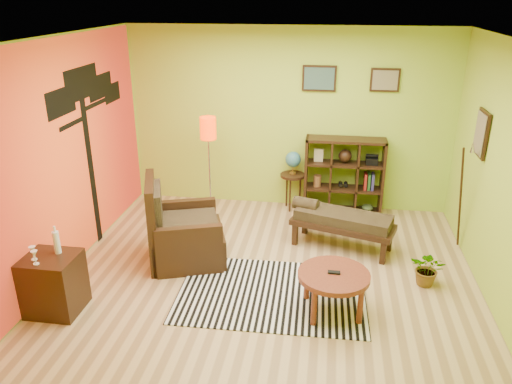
# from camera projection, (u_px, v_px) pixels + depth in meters

# --- Properties ---
(ground) EXTENTS (5.00, 5.00, 0.00)m
(ground) POSITION_uv_depth(u_px,v_px,m) (269.00, 274.00, 6.17)
(ground) COLOR tan
(ground) RESTS_ON ground
(room_shell) EXTENTS (5.04, 4.54, 2.82)m
(room_shell) POSITION_uv_depth(u_px,v_px,m) (262.00, 132.00, 5.52)
(room_shell) COLOR #A2CA39
(room_shell) RESTS_ON ground
(zebra_rug) EXTENTS (2.18, 1.51, 0.01)m
(zebra_rug) POSITION_uv_depth(u_px,v_px,m) (272.00, 293.00, 5.77)
(zebra_rug) COLOR white
(zebra_rug) RESTS_ON ground
(coffee_table) EXTENTS (0.77, 0.77, 0.49)m
(coffee_table) POSITION_uv_depth(u_px,v_px,m) (334.00, 279.00, 5.31)
(coffee_table) COLOR maroon
(coffee_table) RESTS_ON ground
(armchair) EXTENTS (1.16, 1.15, 1.12)m
(armchair) POSITION_uv_depth(u_px,v_px,m) (181.00, 235.00, 6.39)
(armchair) COLOR black
(armchair) RESTS_ON ground
(side_cabinet) EXTENTS (0.55, 0.50, 0.97)m
(side_cabinet) POSITION_uv_depth(u_px,v_px,m) (54.00, 283.00, 5.36)
(side_cabinet) COLOR black
(side_cabinet) RESTS_ON ground
(floor_lamp) EXTENTS (0.24, 0.24, 1.59)m
(floor_lamp) POSITION_uv_depth(u_px,v_px,m) (208.00, 138.00, 7.19)
(floor_lamp) COLOR silver
(floor_lamp) RESTS_ON ground
(globe_table) EXTENTS (0.39, 0.39, 0.95)m
(globe_table) POSITION_uv_depth(u_px,v_px,m) (293.00, 166.00, 7.76)
(globe_table) COLOR black
(globe_table) RESTS_ON ground
(cube_shelf) EXTENTS (1.20, 0.35, 1.20)m
(cube_shelf) POSITION_uv_depth(u_px,v_px,m) (345.00, 176.00, 7.67)
(cube_shelf) COLOR black
(cube_shelf) RESTS_ON ground
(bench) EXTENTS (1.44, 0.86, 0.63)m
(bench) POSITION_uv_depth(u_px,v_px,m) (340.00, 220.00, 6.68)
(bench) COLOR black
(bench) RESTS_ON ground
(potted_plant) EXTENTS (0.53, 0.55, 0.34)m
(potted_plant) POSITION_uv_depth(u_px,v_px,m) (428.00, 272.00, 5.88)
(potted_plant) COLOR #26661E
(potted_plant) RESTS_ON ground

